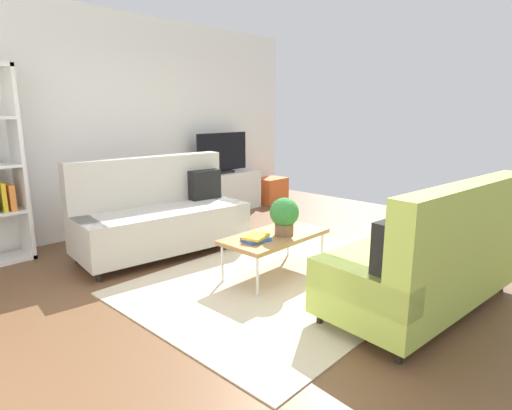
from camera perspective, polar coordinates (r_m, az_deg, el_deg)
The scene contains 16 objects.
ground_plane at distance 4.22m, azimuth 2.28°, elevation -9.92°, with size 7.68×7.68×0.00m, color brown.
wall_far at distance 6.10m, azimuth -18.21°, elevation 10.47°, with size 6.40×0.12×2.90m, color white.
area_rug at distance 4.17m, azimuth 4.17°, elevation -10.17°, with size 2.90×2.20×0.01m, color beige.
couch_beige at distance 4.97m, azimuth -12.86°, elevation -1.38°, with size 1.99×1.08×1.10m.
couch_green at distance 3.72m, azimuth 22.47°, elevation -6.81°, with size 1.98×1.03×1.10m.
coffee_table at distance 4.19m, azimuth 2.56°, elevation -4.38°, with size 1.10×0.56×0.42m.
tv_console at distance 6.87m, azimuth -4.61°, elevation 1.73°, with size 1.40×0.44×0.64m, color silver.
tv at distance 6.76m, azimuth -4.59°, elevation 6.97°, with size 1.00×0.20×0.64m.
storage_trunk at distance 7.59m, azimuth 2.07°, elevation 2.05°, with size 0.52×0.40×0.44m, color orange.
potted_plant at distance 4.12m, azimuth 3.87°, elevation -1.33°, with size 0.29×0.29×0.37m.
table_book_0 at distance 3.96m, azimuth -0.01°, elevation -4.70°, with size 0.24×0.18×0.03m, color #3359B2.
table_book_1 at distance 3.96m, azimuth -0.01°, elevation -4.31°, with size 0.24×0.18×0.02m, color gold.
vase_0 at distance 6.47m, azimuth -8.79°, elevation 4.56°, with size 0.13×0.13×0.16m, color silver.
bottle_0 at distance 6.52m, azimuth -7.01°, elevation 4.83°, with size 0.05×0.05×0.20m, color silver.
bottle_1 at distance 6.58m, azimuth -6.34°, elevation 5.04°, with size 0.04×0.04×0.23m, color orange.
bottle_2 at distance 6.64m, azimuth -5.71°, elevation 4.94°, with size 0.06×0.06×0.18m, color gold.
Camera 1 is at (-2.95, -2.54, 1.62)m, focal length 29.44 mm.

